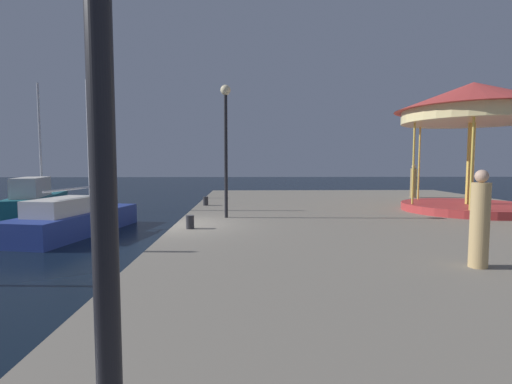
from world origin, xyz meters
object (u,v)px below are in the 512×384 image
Objects in this scene: lamp_post_mid_promenade at (226,129)px; carousel at (472,116)px; bollard_center at (190,222)px; person_mid_promenade at (480,222)px; bollard_south at (206,201)px; sailboat_teal at (36,200)px; sailboat_blue at (74,219)px; person_near_carousel at (413,182)px.

carousel is at bearing 8.67° from lamp_post_mid_promenade.
bollard_center is 7.47m from person_mid_promenade.
lamp_post_mid_promenade is 5.03m from bollard_south.
sailboat_teal is 12.84m from lamp_post_mid_promenade.
bollard_center is (4.94, -3.43, 0.42)m from sailboat_blue.
sailboat_blue is 15.82× the size of bollard_south.
lamp_post_mid_promenade is 11.69× the size of bollard_center.
bollard_center is (9.42, -9.08, 0.24)m from sailboat_teal.
bollard_center is at bearing 144.15° from person_mid_promenade.
bollard_center is 1.00× the size of bollard_south.
lamp_post_mid_promenade is at bearing -11.32° from sailboat_blue.
person_near_carousel is at bearing 17.66° from bollard_south.
person_near_carousel is at bearing 36.47° from lamp_post_mid_promenade.
sailboat_teal reaches higher than bollard_center.
sailboat_blue is 3.38× the size of person_near_carousel.
sailboat_teal is 13.09m from bollard_center.
sailboat_blue reaches higher than person_mid_promenade.
bollard_south is 11.86m from person_near_carousel.
carousel is 9.86m from lamp_post_mid_promenade.
person_mid_promenade is at bearing -119.92° from carousel.
carousel is 14.82× the size of bollard_center.
carousel reaches higher than person_near_carousel.
sailboat_teal reaches higher than person_mid_promenade.
bollard_south is 0.21× the size of person_near_carousel.
person_mid_promenade is 0.98× the size of person_near_carousel.
sailboat_blue is (4.48, -5.65, -0.18)m from sailboat_teal.
bollard_center is 0.21× the size of person_near_carousel.
person_mid_promenade is (6.03, -4.36, 0.66)m from bollard_center.
carousel is 11.70m from bollard_south.
lamp_post_mid_promenade is 12.82m from person_near_carousel.
sailboat_teal reaches higher than bollard_south.
person_mid_promenade is (15.45, -13.44, 0.90)m from sailboat_teal.
sailboat_teal is 9.71m from bollard_south.
sailboat_teal is at bearing 136.05° from bollard_center.
sailboat_teal is at bearing 165.11° from carousel.
person_mid_promenade is at bearing -109.79° from person_near_carousel.
carousel is (15.63, 0.30, 4.03)m from sailboat_blue.
sailboat_blue is 17.28m from person_near_carousel.
sailboat_teal is 21.16m from carousel.
lamp_post_mid_promenade is (-9.72, -1.48, -0.65)m from carousel.
bollard_south is at bearing 167.43° from carousel.
sailboat_blue reaches higher than person_near_carousel.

